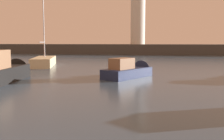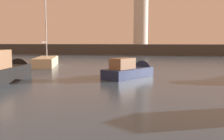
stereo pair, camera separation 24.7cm
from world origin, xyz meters
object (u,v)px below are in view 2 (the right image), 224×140
at_px(motorboat_2, 7,70).
at_px(sailboat_moored, 46,61).
at_px(motorboat_5, 135,70).
at_px(lighthouse, 141,7).

distance_m(motorboat_2, sailboat_moored, 11.23).
bearing_deg(motorboat_5, sailboat_moored, 147.36).
height_order(motorboat_2, sailboat_moored, sailboat_moored).
relative_size(lighthouse, motorboat_5, 2.90).
bearing_deg(lighthouse, motorboat_5, -85.89).
relative_size(lighthouse, motorboat_2, 2.25).
xyz_separation_m(motorboat_2, sailboat_moored, (-2.20, 11.01, -0.18)).
relative_size(motorboat_2, sailboat_moored, 0.70).
bearing_deg(lighthouse, sailboat_moored, -106.00).
relative_size(motorboat_2, motorboat_5, 1.28).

